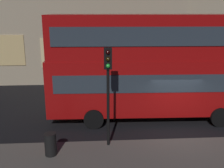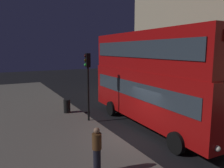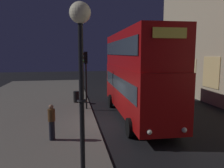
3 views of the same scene
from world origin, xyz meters
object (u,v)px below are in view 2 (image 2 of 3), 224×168
object	(u,v)px
traffic_light_near_kerb	(88,73)
pedestrian	(97,150)
double_decker_bus	(152,75)
litter_bin	(67,106)

from	to	relation	value
traffic_light_near_kerb	pedestrian	bearing A→B (deg)	-17.14
double_decker_bus	traffic_light_near_kerb	world-z (taller)	double_decker_bus
double_decker_bus	traffic_light_near_kerb	bearing A→B (deg)	-124.34
double_decker_bus	pedestrian	bearing A→B (deg)	-54.41
double_decker_bus	litter_bin	world-z (taller)	double_decker_bus
pedestrian	litter_bin	world-z (taller)	pedestrian
traffic_light_near_kerb	pedestrian	distance (m)	6.49
traffic_light_near_kerb	litter_bin	xyz separation A→B (m)	(-2.35, -0.68, -2.56)
double_decker_bus	litter_bin	size ratio (longest dim) A/B	11.37
pedestrian	traffic_light_near_kerb	bearing A→B (deg)	41.91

